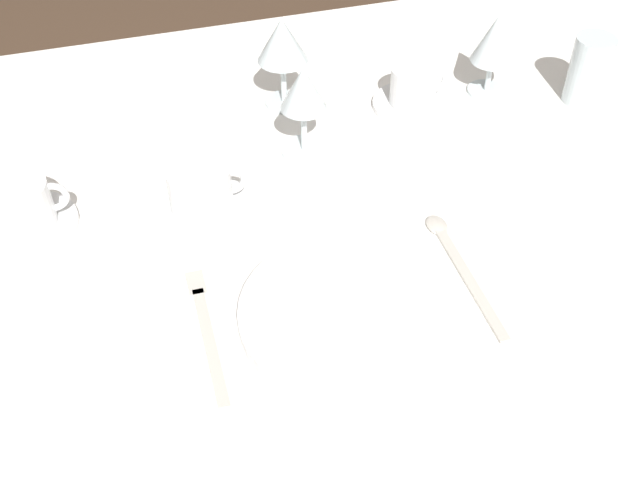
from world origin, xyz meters
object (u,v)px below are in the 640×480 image
at_px(wine_glass_far, 303,95).
at_px(drink_tumbler, 588,74).
at_px(fork_outer, 206,328).
at_px(wine_glass_centre, 282,44).
at_px(spoon_soup, 457,259).
at_px(coffee_cup_far, 19,205).
at_px(coffee_cup_right, 201,188).
at_px(wine_glass_left, 495,42).
at_px(coffee_cup_left, 414,85).
at_px(dinner_plate, 348,313).

distance_m(wine_glass_far, drink_tumbler, 0.48).
bearing_deg(fork_outer, wine_glass_centre, 64.50).
height_order(spoon_soup, coffee_cup_far, coffee_cup_far).
bearing_deg(coffee_cup_right, wine_glass_far, 28.48).
bearing_deg(fork_outer, coffee_cup_far, 129.57).
distance_m(wine_glass_left, drink_tumbler, 0.16).
relative_size(coffee_cup_left, coffee_cup_far, 0.86).
bearing_deg(coffee_cup_left, coffee_cup_right, -156.93).
relative_size(spoon_soup, wine_glass_left, 1.65).
xyz_separation_m(fork_outer, wine_glass_far, (0.21, 0.30, 0.10)).
distance_m(coffee_cup_right, wine_glass_left, 0.53).
height_order(spoon_soup, coffee_cup_left, coffee_cup_left).
relative_size(coffee_cup_left, drink_tumbler, 0.85).
distance_m(dinner_plate, coffee_cup_far, 0.46).
xyz_separation_m(coffee_cup_far, wine_glass_centre, (0.41, 0.19, 0.07)).
xyz_separation_m(dinner_plate, drink_tumbler, (0.51, 0.34, 0.04)).
bearing_deg(drink_tumbler, fork_outer, -155.49).
xyz_separation_m(wine_glass_far, drink_tumbler, (0.47, 0.01, -0.05)).
bearing_deg(wine_glass_left, wine_glass_centre, 169.25).
relative_size(dinner_plate, coffee_cup_far, 2.40).
bearing_deg(spoon_soup, coffee_cup_left, 78.01).
distance_m(coffee_cup_far, wine_glass_centre, 0.46).
relative_size(fork_outer, coffee_cup_far, 1.92).
relative_size(wine_glass_far, drink_tumbler, 1.28).
xyz_separation_m(fork_outer, coffee_cup_left, (0.41, 0.37, 0.04)).
distance_m(dinner_plate, coffee_cup_left, 0.47).
height_order(fork_outer, wine_glass_centre, wine_glass_centre).
bearing_deg(coffee_cup_far, wine_glass_far, 8.52).
bearing_deg(coffee_cup_far, wine_glass_centre, 25.39).
xyz_separation_m(coffee_cup_left, coffee_cup_right, (-0.37, -0.16, 0.00)).
distance_m(spoon_soup, drink_tumbler, 0.45).
bearing_deg(coffee_cup_far, dinner_plate, -36.54).
relative_size(spoon_soup, coffee_cup_left, 2.41).
bearing_deg(fork_outer, dinner_plate, -10.06).
bearing_deg(spoon_soup, dinner_plate, -162.06).
distance_m(dinner_plate, coffee_cup_right, 0.28).
height_order(coffee_cup_far, drink_tumbler, drink_tumbler).
bearing_deg(dinner_plate, fork_outer, 169.94).
relative_size(fork_outer, coffee_cup_right, 1.95).
relative_size(wine_glass_centre, wine_glass_far, 1.05).
xyz_separation_m(fork_outer, drink_tumbler, (0.68, 0.31, 0.05)).
bearing_deg(fork_outer, wine_glass_far, 55.97).
bearing_deg(spoon_soup, fork_outer, -175.90).
xyz_separation_m(coffee_cup_left, wine_glass_centre, (-0.20, 0.07, 0.07)).
distance_m(fork_outer, wine_glass_left, 0.66).
bearing_deg(wine_glass_left, coffee_cup_right, -162.10).
bearing_deg(wine_glass_centre, wine_glass_left, -10.75).
height_order(spoon_soup, coffee_cup_right, coffee_cup_right).
relative_size(coffee_cup_left, coffee_cup_right, 0.88).
xyz_separation_m(wine_glass_centre, wine_glass_left, (0.33, -0.06, -0.02)).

